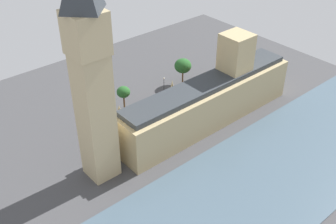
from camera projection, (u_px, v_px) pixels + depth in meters
The scene contains 13 objects.
ground_plane at pixel (202, 119), 132.65m from camera, with size 133.60×133.60×0.00m, color #424244.
river_thames at pixel (281, 167), 112.99m from camera, with size 36.47×120.24×0.25m, color #475B6B.
parliament_building at pixel (211, 98), 127.78m from camera, with size 12.29×63.60×26.64m.
clock_tower at pixel (90, 69), 93.98m from camera, with size 8.51×8.51×60.84m.
double_decker_bus_leading at pixel (212, 82), 147.10m from camera, with size 2.95×10.58×4.75m.
car_white_near_tower at pixel (192, 93), 144.37m from camera, with size 2.05×4.62×1.74m.
double_decker_bus_under_trees at pixel (159, 106), 134.23m from camera, with size 2.83×10.55×4.75m.
car_black_by_river_gate at pixel (130, 123), 128.94m from camera, with size 2.07×4.14×1.74m.
pedestrian_kerbside at pixel (222, 92), 145.09m from camera, with size 0.46×0.57×1.65m.
pedestrian_corner at pixel (236, 86), 148.48m from camera, with size 0.70×0.65×1.68m.
plane_tree_far_end at pixel (123, 92), 133.50m from camera, with size 4.42×4.42×8.64m.
plane_tree_opposite_hall at pixel (183, 66), 148.07m from camera, with size 6.15×6.15×9.70m.
street_lamp_midblock at pixel (164, 82), 143.52m from camera, with size 0.56×0.56×6.24m.
Camera 1 is at (-75.85, 79.11, 75.55)m, focal length 44.00 mm.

